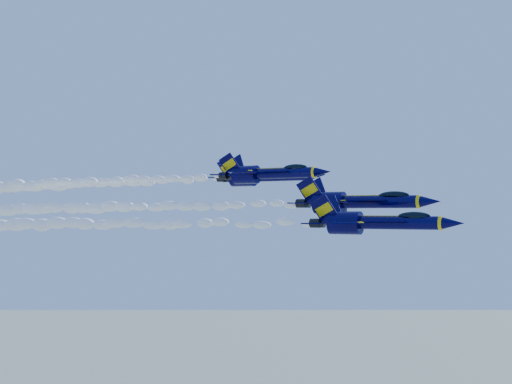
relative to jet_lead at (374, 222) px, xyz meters
The scene contains 8 objects.
jet_lead is the anchor object (origin of this frame).
smoke_trail_jet_lead 33.90m from the jet_lead, behind, with size 54.07×2.04×1.84m, color white.
jet_second 9.54m from the jet_lead, 120.80° to the left, with size 17.35×14.23×6.45m.
smoke_trail_jet_second 40.03m from the jet_lead, 168.53° to the left, with size 54.07×2.21×1.99m, color white.
jet_third 24.66m from the jet_lead, 145.57° to the left, with size 16.60×13.61×6.17m.
smoke_trail_jet_third 55.75m from the jet_lead, 165.94° to the left, with size 54.07×2.11×1.90m, color white.
jet_fourth 34.88m from the jet_lead, 137.54° to the left, with size 18.26×14.98×6.79m.
smoke_trail_jet_fourth 64.68m from the jet_lead, 158.97° to the left, with size 54.07×2.33×2.09m, color white.
Camera 1 is at (35.48, -74.92, 150.13)m, focal length 45.00 mm.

